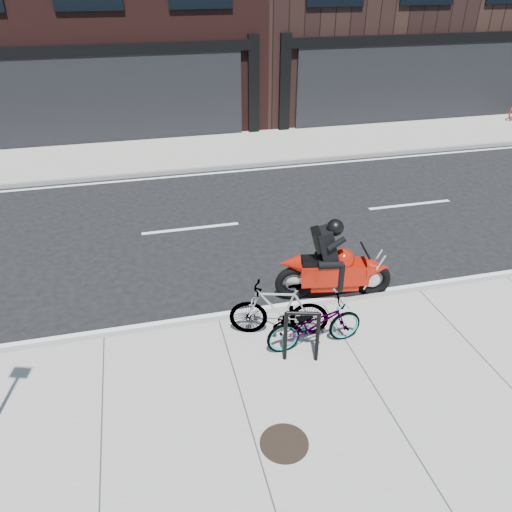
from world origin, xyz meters
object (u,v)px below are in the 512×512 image
object	(u,v)px
bicycle_front	(315,324)
manhole_cover	(284,443)
bicycle_rear	(279,310)
motorcycle	(339,266)
bike_rack	(302,332)

from	to	relation	value
bicycle_front	manhole_cover	xyz separation A→B (m)	(-1.05, -1.82, -0.43)
bicycle_rear	manhole_cover	size ratio (longest dim) A/B	2.56
motorcycle	manhole_cover	world-z (taller)	motorcycle
bicycle_front	motorcycle	bearing A→B (deg)	-38.59
bicycle_rear	manhole_cover	distance (m)	2.37
bicycle_rear	manhole_cover	xyz separation A→B (m)	(-0.56, -2.24, -0.50)
bike_rack	bicycle_front	distance (m)	0.45
bike_rack	bicycle_rear	world-z (taller)	bicycle_rear
bicycle_front	bicycle_rear	xyz separation A→B (m)	(-0.49, 0.42, 0.07)
motorcycle	bicycle_rear	bearing A→B (deg)	-136.68
bicycle_rear	motorcycle	xyz separation A→B (m)	(1.48, 0.98, 0.05)
bike_rack	manhole_cover	size ratio (longest dim) A/B	1.44
bicycle_front	motorcycle	world-z (taller)	motorcycle
bike_rack	bicycle_front	xyz separation A→B (m)	(0.32, 0.29, -0.12)
bicycle_rear	motorcycle	size ratio (longest dim) A/B	0.75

